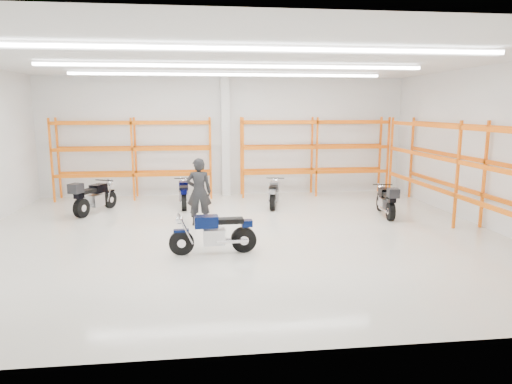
{
  "coord_description": "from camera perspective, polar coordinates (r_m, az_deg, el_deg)",
  "views": [
    {
      "loc": [
        -0.91,
        -11.7,
        3.31
      ],
      "look_at": [
        0.54,
        0.5,
        1.06
      ],
      "focal_mm": 32.0,
      "sensor_mm": 36.0,
      "label": 1
    }
  ],
  "objects": [
    {
      "name": "motorcycle_back_c",
      "position": [
        15.58,
        2.26,
        -0.28
      ],
      "size": [
        0.76,
        1.87,
        0.93
      ],
      "color": "black",
      "rests_on": "ground"
    },
    {
      "name": "ground",
      "position": [
        12.2,
        -2.26,
        -5.38
      ],
      "size": [
        14.0,
        14.0,
        0.0
      ],
      "primitive_type": "plane",
      "color": "beige",
      "rests_on": "ground"
    },
    {
      "name": "structural_column",
      "position": [
        17.58,
        -3.83,
        6.89
      ],
      "size": [
        0.32,
        0.32,
        4.5
      ],
      "primitive_type": "cube",
      "color": "white",
      "rests_on": "ground"
    },
    {
      "name": "motorcycle_back_d",
      "position": [
        14.67,
        16.02,
        -1.15
      ],
      "size": [
        0.67,
        1.96,
        1.01
      ],
      "color": "black",
      "rests_on": "ground"
    },
    {
      "name": "pallet_racking_side",
      "position": [
        13.92,
        25.37,
        3.2
      ],
      "size": [
        0.87,
        9.07,
        3.0
      ],
      "color": "#FF5000",
      "rests_on": "ground"
    },
    {
      "name": "motorcycle_back_a",
      "position": [
        15.39,
        -19.8,
        -0.68
      ],
      "size": [
        1.12,
        2.02,
        1.09
      ],
      "color": "black",
      "rests_on": "ground"
    },
    {
      "name": "motorcycle_back_b",
      "position": [
        15.7,
        -9.03,
        -0.31
      ],
      "size": [
        0.63,
        1.9,
        0.93
      ],
      "color": "black",
      "rests_on": "ground"
    },
    {
      "name": "room_shell",
      "position": [
        11.77,
        -2.39,
        10.23
      ],
      "size": [
        14.02,
        12.02,
        4.51
      ],
      "color": "silver",
      "rests_on": "ground"
    },
    {
      "name": "motorcycle_main",
      "position": [
        10.6,
        -4.9,
        -5.23
      ],
      "size": [
        2.02,
        0.67,
        0.99
      ],
      "color": "black",
      "rests_on": "ground"
    },
    {
      "name": "pallet_racking_back_right",
      "position": [
        17.78,
        7.31,
        5.37
      ],
      "size": [
        5.67,
        0.87,
        3.0
      ],
      "color": "#FF5000",
      "rests_on": "ground"
    },
    {
      "name": "standing_man",
      "position": [
        13.12,
        -7.14,
        0.02
      ],
      "size": [
        0.73,
        0.5,
        1.94
      ],
      "primitive_type": "imported",
      "rotation": [
        0.0,
        0.0,
        3.09
      ],
      "color": "black",
      "rests_on": "ground"
    },
    {
      "name": "pallet_racking_back_left",
      "position": [
        17.43,
        -15.02,
        5.0
      ],
      "size": [
        5.67,
        0.87,
        3.0
      ],
      "color": "#FF5000",
      "rests_on": "ground"
    }
  ]
}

